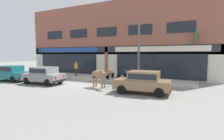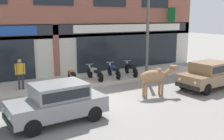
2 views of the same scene
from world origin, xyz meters
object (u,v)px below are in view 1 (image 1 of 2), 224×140
car_0 (44,74)px  car_1 (143,81)px  motorcycle_0 (99,74)px  pedestrian (76,67)px  motorcycle_2 (122,75)px  motorcycle_1 (110,75)px  utility_pole (139,51)px  car_2 (10,72)px  cow (100,75)px  motorcycle_3 (135,76)px

car_0 → car_1: (8.57, 0.34, 0.00)m
motorcycle_0 → pedestrian: 2.92m
motorcycle_2 → pedestrian: pedestrian is taller
car_0 → pedestrian: bearing=94.5°
motorcycle_1 → utility_pole: 4.02m
motorcycle_0 → motorcycle_1: 1.41m
utility_pole → car_2: bearing=-159.4°
car_0 → motorcycle_0: car_0 is taller
car_1 → motorcycle_2: car_1 is taller
cow → car_2: cow is taller
car_2 → motorcycle_0: (6.58, 5.17, -0.30)m
motorcycle_0 → motorcycle_2: (2.72, -0.13, 0.00)m
utility_pole → car_0: bearing=-151.2°
car_2 → pedestrian: 6.32m
motorcycle_2 → motorcycle_3: (1.26, -0.04, 0.00)m
car_0 → utility_pole: 8.33m
utility_pole → motorcycle_1: bearing=165.0°
car_0 → car_2: same height
car_1 → utility_pole: (-1.49, 3.56, 1.96)m
car_0 → motorcycle_2: (5.20, 4.76, -0.30)m
motorcycle_3 → motorcycle_0: bearing=177.6°
car_0 → motorcycle_1: size_ratio=2.03×
car_0 → motorcycle_3: 8.00m
car_1 → motorcycle_3: (-2.12, 4.37, -0.30)m
motorcycle_1 → motorcycle_2: same height
car_0 → utility_pole: bearing=28.8°
car_0 → motorcycle_2: bearing=42.5°
cow → pedestrian: (-5.52, 4.10, 0.11)m
car_2 → pedestrian: bearing=53.9°
motorcycle_2 → car_0: bearing=-137.5°
car_2 → pedestrian: (3.72, 5.10, 0.30)m
cow → utility_pole: size_ratio=0.40×
pedestrian → car_1: bearing=-26.5°
motorcycle_3 → pedestrian: bearing=179.3°
cow → motorcycle_3: cow is taller
motorcycle_3 → pedestrian: pedestrian is taller
cow → car_1: size_ratio=0.57×
car_1 → car_2: size_ratio=0.98×
car_2 → motorcycle_1: car_2 is taller
motorcycle_2 → pedestrian: 5.60m
car_2 → pedestrian: size_ratio=2.36×
motorcycle_0 → utility_pole: (4.61, -0.98, 2.26)m
motorcycle_0 → motorcycle_1: (1.41, -0.12, 0.00)m
motorcycle_0 → pedestrian: pedestrian is taller
motorcycle_1 → pedestrian: bearing=179.5°
car_0 → motorcycle_0: (2.48, 4.88, -0.30)m
car_1 → motorcycle_2: bearing=127.5°
car_2 → car_0: bearing=4.1°
utility_pole → motorcycle_3: bearing=128.0°
cow → car_1: cow is taller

